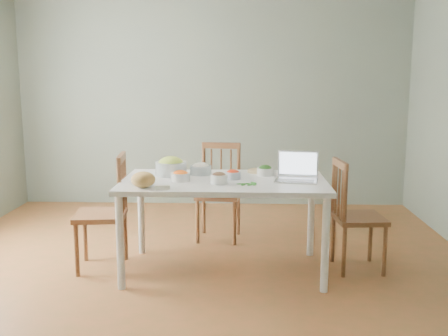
{
  "coord_description": "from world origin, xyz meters",
  "views": [
    {
      "loc": [
        0.39,
        -4.18,
        1.66
      ],
      "look_at": [
        0.24,
        0.09,
        0.9
      ],
      "focal_mm": 41.46,
      "sensor_mm": 36.0,
      "label": 1
    }
  ],
  "objects_px": {
    "bowl_squash": "(171,166)",
    "chair_right": "(359,215)",
    "dining_table": "(224,226)",
    "laptop": "(297,167)",
    "bread_boule": "(143,180)",
    "chair_far": "(218,192)",
    "chair_left": "(101,212)"
  },
  "relations": [
    {
      "from": "chair_left",
      "to": "chair_right",
      "type": "bearing_deg",
      "value": 84.9
    },
    {
      "from": "bread_boule",
      "to": "laptop",
      "type": "relative_size",
      "value": 0.55
    },
    {
      "from": "dining_table",
      "to": "laptop",
      "type": "bearing_deg",
      "value": -4.71
    },
    {
      "from": "chair_left",
      "to": "bowl_squash",
      "type": "height_order",
      "value": "chair_left"
    },
    {
      "from": "chair_left",
      "to": "chair_right",
      "type": "relative_size",
      "value": 1.04
    },
    {
      "from": "chair_far",
      "to": "chair_left",
      "type": "relative_size",
      "value": 0.98
    },
    {
      "from": "chair_right",
      "to": "bread_boule",
      "type": "xyz_separation_m",
      "value": [
        -1.78,
        -0.41,
        0.38
      ]
    },
    {
      "from": "chair_left",
      "to": "bowl_squash",
      "type": "bearing_deg",
      "value": 98.24
    },
    {
      "from": "chair_far",
      "to": "bread_boule",
      "type": "relative_size",
      "value": 5.13
    },
    {
      "from": "chair_left",
      "to": "chair_right",
      "type": "height_order",
      "value": "chair_left"
    },
    {
      "from": "bread_boule",
      "to": "bowl_squash",
      "type": "xyz_separation_m",
      "value": [
        0.15,
        0.52,
        0.02
      ]
    },
    {
      "from": "laptop",
      "to": "bowl_squash",
      "type": "bearing_deg",
      "value": 177.79
    },
    {
      "from": "dining_table",
      "to": "bowl_squash",
      "type": "xyz_separation_m",
      "value": [
        -0.47,
        0.19,
        0.48
      ]
    },
    {
      "from": "dining_table",
      "to": "chair_right",
      "type": "distance_m",
      "value": 1.17
    },
    {
      "from": "chair_right",
      "to": "bowl_squash",
      "type": "relative_size",
      "value": 3.49
    },
    {
      "from": "dining_table",
      "to": "bread_boule",
      "type": "bearing_deg",
      "value": -152.11
    },
    {
      "from": "chair_far",
      "to": "bread_boule",
      "type": "xyz_separation_m",
      "value": [
        -0.53,
        -1.22,
        0.37
      ]
    },
    {
      "from": "chair_right",
      "to": "dining_table",
      "type": "bearing_deg",
      "value": 89.37
    },
    {
      "from": "bowl_squash",
      "to": "laptop",
      "type": "height_order",
      "value": "laptop"
    },
    {
      "from": "chair_right",
      "to": "laptop",
      "type": "height_order",
      "value": "laptop"
    },
    {
      "from": "bread_boule",
      "to": "laptop",
      "type": "height_order",
      "value": "laptop"
    },
    {
      "from": "chair_right",
      "to": "bread_boule",
      "type": "distance_m",
      "value": 1.87
    },
    {
      "from": "bowl_squash",
      "to": "chair_right",
      "type": "bearing_deg",
      "value": -3.59
    },
    {
      "from": "bowl_squash",
      "to": "bread_boule",
      "type": "bearing_deg",
      "value": -105.97
    },
    {
      "from": "chair_far",
      "to": "laptop",
      "type": "height_order",
      "value": "laptop"
    },
    {
      "from": "bowl_squash",
      "to": "chair_far",
      "type": "bearing_deg",
      "value": 61.43
    },
    {
      "from": "dining_table",
      "to": "bowl_squash",
      "type": "distance_m",
      "value": 0.7
    },
    {
      "from": "dining_table",
      "to": "chair_left",
      "type": "distance_m",
      "value": 1.08
    },
    {
      "from": "dining_table",
      "to": "chair_far",
      "type": "distance_m",
      "value": 0.9
    },
    {
      "from": "chair_right",
      "to": "bowl_squash",
      "type": "xyz_separation_m",
      "value": [
        -1.64,
        0.1,
        0.4
      ]
    },
    {
      "from": "chair_left",
      "to": "dining_table",
      "type": "bearing_deg",
      "value": 81.85
    },
    {
      "from": "dining_table",
      "to": "chair_far",
      "type": "xyz_separation_m",
      "value": [
        -0.09,
        0.89,
        0.09
      ]
    }
  ]
}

